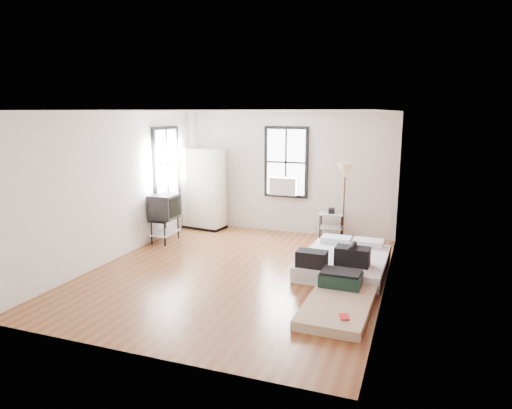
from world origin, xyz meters
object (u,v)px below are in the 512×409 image
at_px(mattress_main, 344,261).
at_px(floor_lamp, 345,174).
at_px(side_table, 331,218).
at_px(tv_stand, 165,208).
at_px(wardrobe, 204,189).
at_px(mattress_bare, 339,299).

height_order(mattress_main, floor_lamp, floor_lamp).
height_order(mattress_main, side_table, side_table).
bearing_deg(side_table, floor_lamp, -14.26).
distance_m(floor_lamp, tv_stand, 3.95).
bearing_deg(wardrobe, tv_stand, -93.24).
relative_size(mattress_bare, tv_stand, 1.66).
height_order(mattress_bare, tv_stand, tv_stand).
height_order(mattress_main, tv_stand, tv_stand).
bearing_deg(floor_lamp, mattress_bare, -81.42).
bearing_deg(floor_lamp, mattress_main, -79.90).
relative_size(side_table, tv_stand, 0.66).
bearing_deg(wardrobe, mattress_bare, -34.71).
xyz_separation_m(mattress_main, tv_stand, (-3.96, 0.49, 0.58)).
xyz_separation_m(mattress_bare, floor_lamp, (-0.53, 3.49, 1.37)).
xyz_separation_m(side_table, tv_stand, (-3.35, -1.47, 0.28)).
bearing_deg(mattress_main, side_table, 108.27).
bearing_deg(tv_stand, side_table, 21.29).
xyz_separation_m(mattress_bare, side_table, (-0.80, 3.56, 0.36)).
bearing_deg(tv_stand, mattress_main, -9.57).
distance_m(mattress_bare, wardrobe, 5.29).
distance_m(mattress_main, wardrobe, 4.23).
height_order(mattress_main, mattress_bare, mattress_main).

